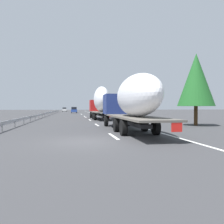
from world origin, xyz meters
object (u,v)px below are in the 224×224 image
at_px(road_sign, 100,106).
at_px(car_blue_sedan, 74,110).
at_px(truck_trailing, 132,100).
at_px(car_white_van, 64,109).
at_px(truck_lead, 101,102).

bearing_deg(road_sign, car_blue_sedan, 23.26).
relative_size(truck_trailing, road_sign, 4.76).
bearing_deg(car_white_van, truck_lead, -173.93).
bearing_deg(car_blue_sedan, truck_trailing, -176.57).
bearing_deg(car_white_van, car_blue_sedan, -172.35).
height_order(truck_lead, car_white_van, truck_lead).
bearing_deg(car_blue_sedan, truck_lead, -175.03).
bearing_deg(truck_lead, truck_trailing, -180.00).
xyz_separation_m(truck_trailing, car_blue_sedan, (59.64, 3.57, -1.40)).
bearing_deg(car_blue_sedan, car_white_van, 7.65).
bearing_deg(car_white_van, road_sign, -166.60).
relative_size(car_white_van, road_sign, 1.41).
height_order(car_white_van, road_sign, road_sign).
xyz_separation_m(truck_lead, truck_trailing, (-18.56, -0.00, -0.34)).
xyz_separation_m(truck_lead, car_white_van, (69.71, 7.42, -1.80)).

